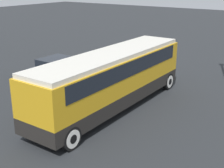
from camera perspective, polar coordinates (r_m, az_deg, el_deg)
The scene contains 3 objects.
ground_plane at distance 17.17m, azimuth -0.00°, elevation -4.47°, with size 120.00×120.00×0.00m, color #26282B.
tour_bus at distance 16.60m, azimuth 0.19°, elevation 1.65°, with size 11.04×2.53×3.14m.
parked_car_near at distance 23.11m, azimuth -10.21°, elevation 3.15°, with size 4.44×1.81×1.36m.
Camera 1 is at (-12.90, -9.10, 6.77)m, focal length 50.00 mm.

